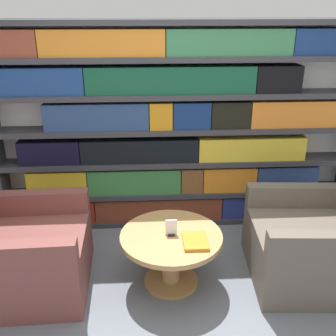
% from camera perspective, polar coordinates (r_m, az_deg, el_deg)
% --- Properties ---
extents(ground_plane, '(14.00, 14.00, 0.00)m').
position_cam_1_polar(ground_plane, '(3.17, 3.17, -18.76)').
color(ground_plane, slate).
extents(bookshelf, '(3.48, 0.30, 1.98)m').
position_cam_1_polar(bookshelf, '(3.79, 0.92, 5.54)').
color(bookshelf, silver).
rests_on(bookshelf, ground_plane).
extents(armchair_left, '(0.97, 0.92, 0.99)m').
position_cam_1_polar(armchair_left, '(3.33, -20.87, -11.33)').
color(armchair_left, brown).
rests_on(armchair_left, ground_plane).
extents(armchair_right, '(0.99, 0.95, 0.99)m').
position_cam_1_polar(armchair_right, '(3.45, 20.85, -10.05)').
color(armchair_right, brown).
rests_on(armchair_right, ground_plane).
extents(coffee_table, '(0.80, 0.80, 0.45)m').
position_cam_1_polar(coffee_table, '(3.15, 0.46, -11.63)').
color(coffee_table, '#AD7F4C').
rests_on(coffee_table, ground_plane).
extents(table_sign, '(0.09, 0.06, 0.13)m').
position_cam_1_polar(table_sign, '(3.05, 0.47, -8.79)').
color(table_sign, black).
rests_on(table_sign, coffee_table).
extents(stray_book, '(0.18, 0.24, 0.03)m').
position_cam_1_polar(stray_book, '(2.98, 4.00, -10.56)').
color(stray_book, orange).
rests_on(stray_book, coffee_table).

